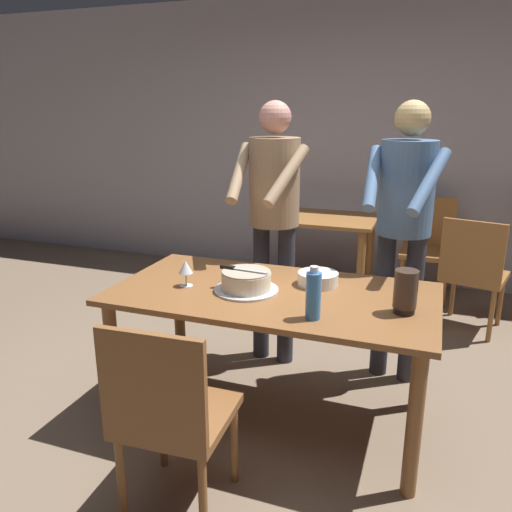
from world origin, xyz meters
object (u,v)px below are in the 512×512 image
at_px(water_bottle, 313,295).
at_px(background_chair_0, 473,271).
at_px(cake_knife, 234,268).
at_px(person_cutting_cake, 274,206).
at_px(person_standing_beside, 404,213).
at_px(chair_near_side, 169,412).
at_px(wine_glass_near, 186,268).
at_px(background_table, 319,234).
at_px(main_dining_table, 273,310).
at_px(hurricane_lamp, 405,291).
at_px(background_chair_2, 427,244).
at_px(plate_stack, 318,279).
at_px(cake_on_platter, 246,282).

xyz_separation_m(water_bottle, background_chair_0, (0.79, 1.87, -0.37)).
xyz_separation_m(cake_knife, person_cutting_cake, (-0.01, 0.69, 0.21)).
xyz_separation_m(person_cutting_cake, person_standing_beside, (0.80, 0.03, 0.00)).
height_order(water_bottle, chair_near_side, water_bottle).
xyz_separation_m(wine_glass_near, background_table, (0.26, 2.06, -0.28)).
bearing_deg(background_chair_0, person_standing_beside, -117.91).
relative_size(wine_glass_near, person_cutting_cake, 0.08).
relative_size(person_cutting_cake, person_standing_beside, 1.00).
xyz_separation_m(main_dining_table, background_chair_0, (1.07, 1.59, -0.15)).
relative_size(main_dining_table, cake_knife, 6.22).
relative_size(person_standing_beside, background_table, 1.72).
relative_size(hurricane_lamp, person_standing_beside, 0.12).
bearing_deg(background_table, person_standing_beside, -58.36).
relative_size(cake_knife, background_chair_0, 0.30).
distance_m(cake_knife, background_chair_2, 2.54).
relative_size(plate_stack, person_cutting_cake, 0.13).
distance_m(hurricane_lamp, chair_near_side, 1.19).
relative_size(cake_knife, plate_stack, 1.23).
height_order(person_cutting_cake, person_standing_beside, same).
bearing_deg(water_bottle, hurricane_lamp, 28.39).
bearing_deg(cake_knife, background_chair_2, 68.38).
distance_m(main_dining_table, background_table, 1.99).
distance_m(hurricane_lamp, background_chair_0, 1.74).
xyz_separation_m(background_table, background_chair_0, (1.28, -0.39, -0.09)).
height_order(main_dining_table, cake_knife, cake_knife).
xyz_separation_m(water_bottle, chair_near_side, (-0.45, -0.54, -0.37)).
xyz_separation_m(chair_near_side, background_chair_0, (1.24, 2.41, 0.00)).
height_order(cake_on_platter, person_standing_beside, person_standing_beside).
distance_m(plate_stack, water_bottle, 0.47).
height_order(cake_on_platter, water_bottle, water_bottle).
distance_m(water_bottle, background_chair_0, 2.06).
distance_m(plate_stack, person_cutting_cake, 0.69).
bearing_deg(background_chair_0, cake_on_platter, -126.41).
height_order(person_standing_beside, background_table, person_standing_beside).
height_order(chair_near_side, background_chair_0, same).
bearing_deg(wine_glass_near, hurricane_lamp, 0.73).
distance_m(cake_knife, person_standing_beside, 1.09).
xyz_separation_m(main_dining_table, background_table, (-0.21, 1.98, -0.07)).
relative_size(water_bottle, background_chair_0, 0.28).
xyz_separation_m(hurricane_lamp, person_cutting_cake, (-0.88, 0.72, 0.22)).
bearing_deg(cake_knife, person_cutting_cake, 90.53).
height_order(main_dining_table, background_table, main_dining_table).
distance_m(wine_glass_near, background_chair_2, 2.68).
xyz_separation_m(cake_on_platter, background_table, (-0.08, 2.02, -0.22)).
height_order(wine_glass_near, hurricane_lamp, hurricane_lamp).
distance_m(hurricane_lamp, background_chair_2, 2.39).
distance_m(wine_glass_near, background_chair_0, 2.30).
distance_m(main_dining_table, chair_near_side, 0.85).
bearing_deg(plate_stack, person_cutting_cake, 130.83).
xyz_separation_m(cake_knife, plate_stack, (0.40, 0.22, -0.08)).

